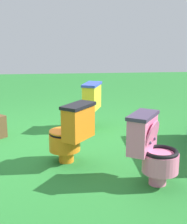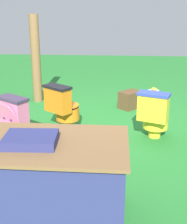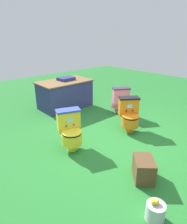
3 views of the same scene
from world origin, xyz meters
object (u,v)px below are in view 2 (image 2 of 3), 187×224
(small_crate, at_px, (130,100))
(vendor_table, at_px, (46,180))
(toilet_orange, at_px, (63,107))
(lemon_bucket, at_px, (153,95))
(toilet_yellow, at_px, (155,115))
(wooden_post, at_px, (36,59))
(toilet_pink, at_px, (8,125))

(small_crate, bearing_deg, vendor_table, 74.78)
(toilet_orange, relative_size, lemon_bucket, 2.63)
(toilet_yellow, xyz_separation_m, wooden_post, (2.12, -1.70, 0.47))
(small_crate, bearing_deg, toilet_pink, 48.89)
(lemon_bucket, bearing_deg, wooden_post, 4.70)
(vendor_table, bearing_deg, wooden_post, -75.18)
(toilet_yellow, relative_size, lemon_bucket, 2.63)
(lemon_bucket, bearing_deg, toilet_orange, 45.95)
(toilet_orange, relative_size, vendor_table, 0.49)
(toilet_pink, height_order, wooden_post, wooden_post)
(wooden_post, xyz_separation_m, lemon_bucket, (-2.33, -0.19, -0.73))
(toilet_pink, bearing_deg, wooden_post, -53.66)
(toilet_orange, relative_size, toilet_yellow, 1.00)
(toilet_orange, bearing_deg, vendor_table, -48.11)
(vendor_table, relative_size, wooden_post, 0.87)
(toilet_pink, xyz_separation_m, toilet_yellow, (-1.97, -0.54, -0.00))
(toilet_pink, relative_size, small_crate, 1.85)
(toilet_pink, distance_m, small_crate, 2.57)
(toilet_orange, distance_m, wooden_post, 1.69)
(small_crate, bearing_deg, lemon_bucket, -134.59)
(toilet_orange, bearing_deg, toilet_yellow, 25.82)
(vendor_table, xyz_separation_m, small_crate, (-0.89, -3.27, -0.23))
(wooden_post, xyz_separation_m, small_crate, (-1.84, 0.31, -0.68))
(vendor_table, relative_size, small_crate, 3.74)
(toilet_orange, xyz_separation_m, toilet_pink, (0.60, 0.80, 0.00))
(toilet_pink, relative_size, wooden_post, 0.43)
(toilet_yellow, height_order, vendor_table, vendor_table)
(lemon_bucket, bearing_deg, small_crate, 45.41)
(toilet_pink, xyz_separation_m, small_crate, (-1.68, -1.93, -0.21))
(toilet_yellow, height_order, small_crate, toilet_yellow)
(toilet_orange, bearing_deg, lemon_bucket, 82.75)
(toilet_orange, relative_size, toilet_pink, 1.00)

